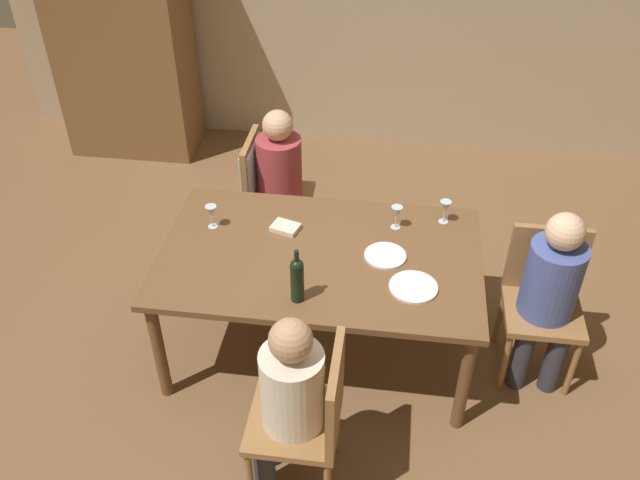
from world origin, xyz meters
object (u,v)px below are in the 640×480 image
at_px(person_woman_host, 287,395).
at_px(dinner_plate_host, 413,287).
at_px(chair_far_left, 263,181).
at_px(chair_right_end, 543,293).
at_px(wine_glass_near_left, 445,207).
at_px(dining_table, 320,264).
at_px(chair_near, 311,414).
at_px(dinner_plate_guest_left, 385,256).
at_px(wine_glass_centre, 397,213).
at_px(armoire_cabinet, 120,30).
at_px(person_man_guest, 551,289).
at_px(person_man_bearded, 283,175).
at_px(wine_bottle_tall_green, 297,278).
at_px(wine_glass_near_right, 211,212).

distance_m(person_woman_host, dinner_plate_host, 0.92).
bearing_deg(chair_far_left, chair_right_end, 64.91).
xyz_separation_m(wine_glass_near_left, dinner_plate_host, (-0.16, -0.63, -0.10)).
bearing_deg(chair_far_left, dining_table, 29.57).
bearing_deg(chair_near, dinner_plate_guest_left, -16.26).
height_order(chair_far_left, wine_glass_near_left, chair_far_left).
bearing_deg(chair_far_left, chair_near, 18.25).
relative_size(chair_far_left, wine_glass_centre, 6.17).
bearing_deg(chair_right_end, dinner_plate_guest_left, 3.81).
bearing_deg(wine_glass_near_left, chair_far_left, 156.53).
bearing_deg(armoire_cabinet, wine_glass_centre, -39.47).
bearing_deg(person_man_guest, dinner_plate_host, 14.34).
relative_size(person_man_bearded, wine_glass_centre, 7.68).
distance_m(person_man_bearded, wine_glass_centre, 1.04).
distance_m(person_man_bearded, wine_glass_near_left, 1.23).
distance_m(person_man_bearded, person_man_guest, 1.94).
relative_size(wine_bottle_tall_green, dinner_plate_guest_left, 1.35).
bearing_deg(armoire_cabinet, person_man_bearded, -40.04).
distance_m(dining_table, person_man_guest, 1.30).
bearing_deg(chair_right_end, wine_bottle_tall_green, 19.29).
bearing_deg(wine_glass_near_right, person_man_bearded, 69.74).
bearing_deg(armoire_cabinet, wine_bottle_tall_green, -54.19).
bearing_deg(dining_table, person_man_bearded, 112.24).
relative_size(dining_table, wine_bottle_tall_green, 5.66).
distance_m(chair_far_left, chair_right_end, 2.03).
relative_size(chair_far_left, wine_glass_near_right, 6.17).
relative_size(armoire_cabinet, wine_glass_centre, 14.63).
xyz_separation_m(armoire_cabinet, person_man_guest, (3.31, -2.34, -0.44)).
height_order(dining_table, dinner_plate_guest_left, dinner_plate_guest_left).
bearing_deg(person_man_bearded, armoire_cabinet, -130.04).
relative_size(wine_glass_near_right, dinner_plate_guest_left, 0.62).
height_order(person_man_bearded, dinner_plate_host, person_man_bearded).
xyz_separation_m(dining_table, chair_near, (0.09, -0.95, -0.14)).
height_order(wine_bottle_tall_green, dinner_plate_host, wine_bottle_tall_green).
distance_m(wine_glass_near_right, dinner_plate_host, 1.27).
bearing_deg(dinner_plate_host, wine_glass_centre, 102.75).
bearing_deg(chair_right_end, person_man_bearded, -27.01).
relative_size(chair_right_end, wine_glass_near_right, 6.17).
relative_size(dining_table, chair_near, 1.99).
bearing_deg(chair_near, person_man_bearded, 14.07).
distance_m(person_man_guest, wine_glass_near_left, 0.76).
distance_m(dining_table, chair_near, 0.96).
bearing_deg(chair_right_end, armoire_cabinet, -33.92).
bearing_deg(wine_glass_centre, wine_glass_near_left, 18.58).
xyz_separation_m(person_man_bearded, dinner_plate_host, (0.92, -1.17, 0.10)).
bearing_deg(chair_right_end, dinner_plate_host, 22.01).
distance_m(chair_far_left, wine_glass_near_left, 1.37).
height_order(armoire_cabinet, wine_glass_centre, armoire_cabinet).
relative_size(wine_bottle_tall_green, wine_glass_near_right, 2.18).
height_order(person_woman_host, person_man_guest, person_man_guest).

